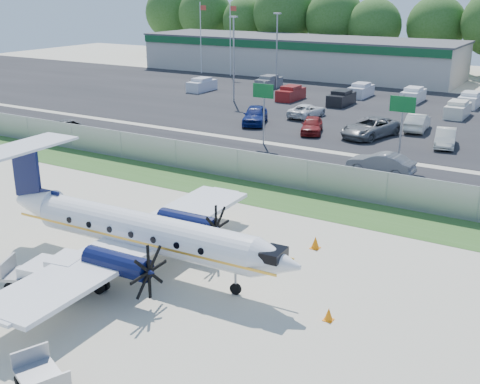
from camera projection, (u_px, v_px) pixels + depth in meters
The scene contains 27 objects.
ground at pixel (168, 281), 25.78m from camera, with size 170.00×170.00×0.00m, color #BEB8A1.
grass_verge at pixel (292, 201), 35.51m from camera, with size 170.00×4.00×0.02m, color #2D561E.
access_road at pixel (337, 171), 41.19m from camera, with size 170.00×8.00×0.02m, color black.
parking_lot at pixel (420, 117), 58.23m from camera, with size 170.00×32.00×0.02m, color black.
perimeter_fence at pixel (307, 176), 36.81m from camera, with size 120.00×0.06×1.99m.
building_west at pixel (297, 55), 86.91m from camera, with size 46.40×12.40×5.24m.
sign_left at pixel (263, 100), 47.09m from camera, with size 1.80×0.26×5.00m.
sign_mid at pixel (402, 114), 41.74m from camera, with size 1.80×0.26×5.00m.
flagpole_west at pixel (201, 34), 86.08m from camera, with size 1.06×0.12×10.00m.
flagpole_east at pixel (231, 35), 83.64m from camera, with size 1.06×0.12×10.00m.
light_pole_nw at pixel (234, 53), 64.66m from camera, with size 0.90×0.35×9.09m.
light_pole_sw at pixel (277, 46), 72.77m from camera, with size 0.90×0.35×9.09m.
aircraft at pixel (139, 230), 26.33m from camera, with size 15.59×15.39×4.84m.
pushback_tug at pixel (60, 273), 24.96m from camera, with size 3.05×2.42×1.51m.
baggage_cart_near at pixel (33, 274), 25.23m from camera, with size 2.62×2.17×1.19m.
baggage_cart_far at pixel (41, 378), 18.61m from camera, with size 2.33×1.89×1.06m.
cone_nose at pixel (329, 314), 22.70m from camera, with size 0.37×0.37×0.52m.
cone_starboard_wing at pixel (315, 243), 28.95m from camera, with size 0.43×0.43×0.62m.
road_car_west at pixel (71, 135), 51.17m from camera, with size 2.18×4.74×1.32m, color #595B5E.
road_car_mid at pixel (380, 174), 40.52m from camera, with size 1.57×4.51×1.49m, color #595B5E.
parked_car_a at pixel (255, 124), 55.39m from camera, with size 2.00×4.97×1.69m, color navy.
parked_car_b at pixel (312, 133), 51.92m from camera, with size 1.70×4.21×1.44m, color maroon.
parked_car_c at pixel (370, 137), 50.60m from camera, with size 2.72×5.90×1.64m, color #595B5E.
parked_car_d at pixel (444, 147), 47.58m from camera, with size 1.51×4.32×1.43m, color beige.
parked_car_f at pixel (307, 117), 58.22m from camera, with size 2.17×4.70×1.31m, color silver.
parked_car_g at pixel (417, 131), 52.83m from camera, with size 1.61×4.62×1.52m, color beige.
far_parking_rows at pixel (433, 109), 62.29m from camera, with size 56.00×10.00×1.60m, color gray, non-canonical shape.
Camera 1 is at (14.56, -18.26, 11.96)m, focal length 45.00 mm.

